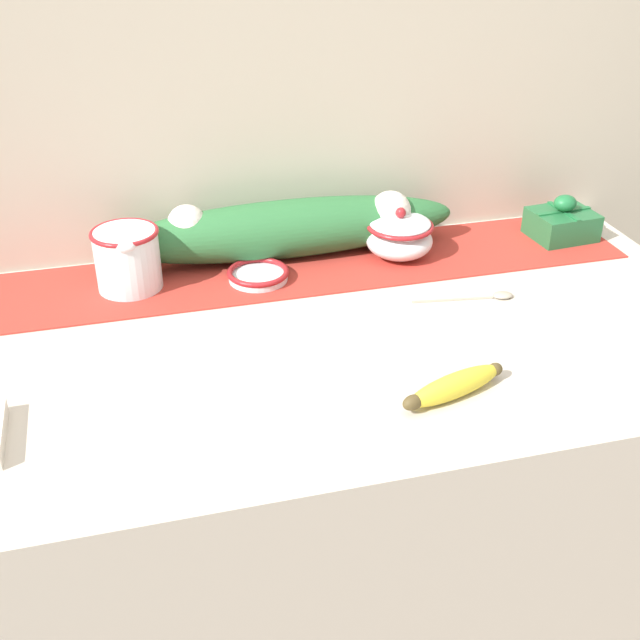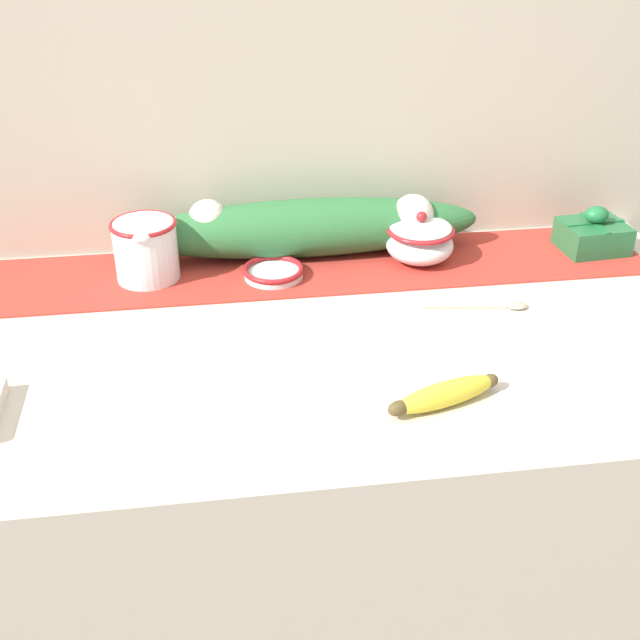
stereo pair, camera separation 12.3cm
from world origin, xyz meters
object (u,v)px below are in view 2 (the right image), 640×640
at_px(banana, 445,394).
at_px(gift_box, 593,234).
at_px(spoon, 508,306).
at_px(cream_pitcher, 146,248).
at_px(small_dish, 273,272).
at_px(sugar_bowl, 420,240).

xyz_separation_m(banana, gift_box, (0.42, 0.46, 0.02)).
height_order(spoon, gift_box, gift_box).
bearing_deg(cream_pitcher, banana, -46.85).
bearing_deg(banana, cream_pitcher, 133.15).
relative_size(small_dish, gift_box, 0.88).
distance_m(sugar_bowl, banana, 0.46).
relative_size(spoon, gift_box, 1.40).
relative_size(cream_pitcher, gift_box, 1.09).
xyz_separation_m(cream_pitcher, banana, (0.43, -0.46, -0.04)).
xyz_separation_m(cream_pitcher, small_dish, (0.23, -0.03, -0.05)).
height_order(banana, gift_box, gift_box).
relative_size(sugar_bowl, gift_box, 1.01).
xyz_separation_m(sugar_bowl, banana, (-0.08, -0.45, -0.03)).
distance_m(cream_pitcher, sugar_bowl, 0.51).
bearing_deg(small_dish, cream_pitcher, 172.38).
height_order(small_dish, banana, banana).
relative_size(small_dish, banana, 0.63).
bearing_deg(cream_pitcher, small_dish, -7.62).
height_order(sugar_bowl, small_dish, sugar_bowl).
distance_m(banana, gift_box, 0.62).
bearing_deg(spoon, gift_box, 47.88).
relative_size(cream_pitcher, sugar_bowl, 1.08).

